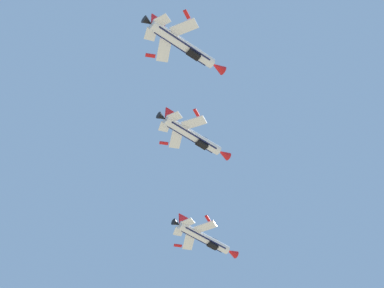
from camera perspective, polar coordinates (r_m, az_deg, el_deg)
fighter_jet_lead at (r=151.01m, az=0.97°, el=-7.08°), size 15.66×10.34×4.36m
fighter_jet_left_wing at (r=135.35m, az=0.13°, el=0.60°), size 15.66×10.34×4.36m
fighter_jet_right_wing at (r=121.08m, az=-0.61°, el=7.40°), size 15.66×10.34×4.36m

